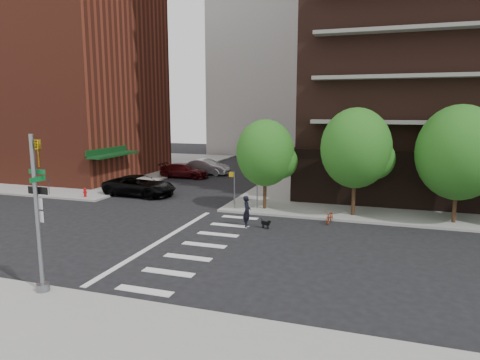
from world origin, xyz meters
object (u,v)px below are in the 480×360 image
(fire_hydrant, at_px, (85,192))
(parked_car_black, at_px, (140,186))
(traffic_signal, at_px, (39,227))
(parked_car_maroon, at_px, (184,171))
(parked_car_silver, at_px, (207,167))
(dog_walker, at_px, (247,211))
(scooter, at_px, (330,217))

(fire_hydrant, xyz_separation_m, parked_car_black, (3.48, 2.41, 0.28))
(traffic_signal, distance_m, fire_hydrant, 18.42)
(parked_car_maroon, distance_m, parked_car_silver, 3.11)
(dog_walker, bearing_deg, parked_car_maroon, 25.05)
(fire_hydrant, height_order, dog_walker, dog_walker)
(parked_car_black, bearing_deg, parked_car_maroon, 6.33)
(traffic_signal, relative_size, parked_car_maroon, 1.17)
(parked_car_silver, height_order, dog_walker, dog_walker)
(parked_car_black, bearing_deg, fire_hydrant, 127.74)
(fire_hydrant, relative_size, parked_car_maroon, 0.14)
(parked_car_maroon, height_order, parked_car_silver, parked_car_silver)
(scooter, bearing_deg, parked_car_black, 173.29)
(traffic_signal, distance_m, parked_car_silver, 30.65)
(traffic_signal, bearing_deg, scooter, 56.69)
(parked_car_silver, xyz_separation_m, dog_walker, (10.32, -18.52, 0.13))
(fire_hydrant, bearing_deg, dog_walker, -14.49)
(parked_car_black, bearing_deg, dog_walker, -115.99)
(parked_car_silver, relative_size, dog_walker, 2.61)
(scooter, bearing_deg, dog_walker, -145.45)
(parked_car_maroon, distance_m, dog_walker, 19.55)
(traffic_signal, relative_size, fire_hydrant, 8.20)
(fire_hydrant, bearing_deg, traffic_signal, -56.74)
(dog_walker, bearing_deg, parked_car_silver, 17.65)
(traffic_signal, bearing_deg, fire_hydrant, 123.26)
(parked_car_black, bearing_deg, scooter, -100.14)
(parked_car_silver, distance_m, scooter, 21.95)
(scooter, bearing_deg, fire_hydrant, -177.33)
(scooter, height_order, dog_walker, dog_walker)
(traffic_signal, xyz_separation_m, parked_car_maroon, (-7.08, 27.23, -1.96))
(fire_hydrant, xyz_separation_m, scooter, (19.23, -1.30, -0.15))
(parked_car_silver, bearing_deg, fire_hydrant, 166.91)
(parked_car_black, xyz_separation_m, dog_walker, (11.10, -6.18, 0.12))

